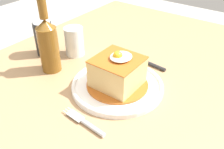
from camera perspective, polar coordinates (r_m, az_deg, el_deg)
name	(u,v)px	position (r m, az deg, el deg)	size (l,w,h in m)	color
dining_table	(110,97)	(0.88, -0.57, -5.22)	(1.27, 0.86, 0.73)	#A87F56
main_plate	(117,85)	(0.74, 1.24, -2.49)	(0.28, 0.28, 0.02)	white
sandwich_meal	(118,73)	(0.72, 1.31, 0.45)	(0.19, 0.19, 0.11)	#B75B1E
fork	(87,124)	(0.63, -5.81, -11.30)	(0.03, 0.14, 0.01)	silver
knife	(150,64)	(0.86, 8.78, 2.49)	(0.03, 0.17, 0.01)	#262628
soda_can	(44,38)	(0.93, -15.46, 8.06)	(0.07, 0.07, 0.12)	black
beer_bottle_amber	(48,43)	(0.81, -14.59, 7.12)	(0.06, 0.06, 0.27)	brown
drinking_glass	(74,43)	(0.91, -8.68, 7.16)	(0.07, 0.07, 0.10)	gold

